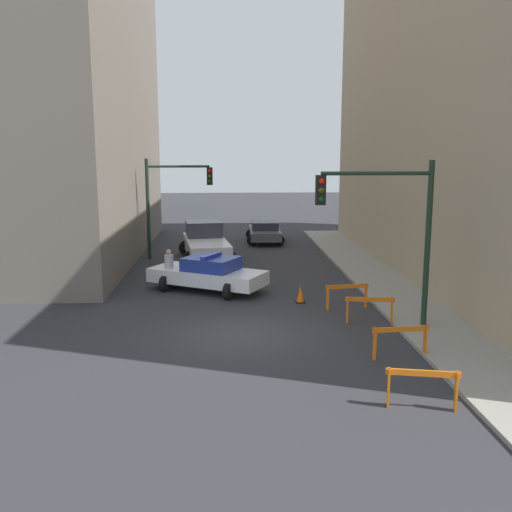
% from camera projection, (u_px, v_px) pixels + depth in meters
% --- Properties ---
extents(ground_plane, '(120.00, 120.00, 0.00)m').
position_uv_depth(ground_plane, '(239.00, 335.00, 17.61)').
color(ground_plane, '#2D2D33').
extents(sidewalk_right, '(2.40, 44.00, 0.12)m').
position_uv_depth(sidewalk_right, '(436.00, 329.00, 17.92)').
color(sidewalk_right, gray).
rests_on(sidewalk_right, ground_plane).
extents(traffic_light_near, '(3.64, 0.35, 5.20)m').
position_uv_depth(traffic_light_near, '(392.00, 219.00, 17.55)').
color(traffic_light_near, black).
rests_on(traffic_light_near, sidewalk_right).
extents(traffic_light_far, '(3.44, 0.35, 5.20)m').
position_uv_depth(traffic_light_far, '(169.00, 194.00, 29.29)').
color(traffic_light_far, black).
rests_on(traffic_light_far, ground_plane).
extents(police_car, '(5.01, 3.89, 1.52)m').
position_uv_depth(police_car, '(208.00, 273.00, 22.95)').
color(police_car, white).
rests_on(police_car, ground_plane).
extents(white_truck, '(3.11, 5.62, 1.90)m').
position_uv_depth(white_truck, '(206.00, 242.00, 29.59)').
color(white_truck, silver).
rests_on(white_truck, ground_plane).
extents(parked_car_near, '(2.31, 4.32, 1.31)m').
position_uv_depth(parked_car_near, '(265.00, 231.00, 35.22)').
color(parked_car_near, '#474C51').
rests_on(parked_car_near, ground_plane).
extents(pedestrian_crossing, '(0.40, 0.40, 1.66)m').
position_uv_depth(pedestrian_crossing, '(169.00, 269.00, 23.23)').
color(pedestrian_crossing, black).
rests_on(pedestrian_crossing, ground_plane).
extents(barrier_front, '(1.58, 0.45, 0.90)m').
position_uv_depth(barrier_front, '(423.00, 382.00, 12.44)').
color(barrier_front, orange).
rests_on(barrier_front, ground_plane).
extents(barrier_mid, '(1.60, 0.29, 0.90)m').
position_uv_depth(barrier_mid, '(400.00, 337.00, 15.49)').
color(barrier_mid, orange).
rests_on(barrier_mid, ground_plane).
extents(barrier_back, '(1.59, 0.34, 0.90)m').
position_uv_depth(barrier_back, '(370.00, 306.00, 18.58)').
color(barrier_back, orange).
rests_on(barrier_back, ground_plane).
extents(barrier_corner, '(1.59, 0.40, 0.90)m').
position_uv_depth(barrier_corner, '(347.00, 292.00, 20.35)').
color(barrier_corner, orange).
rests_on(barrier_corner, ground_plane).
extents(traffic_cone, '(0.36, 0.36, 0.66)m').
position_uv_depth(traffic_cone, '(300.00, 294.00, 21.28)').
color(traffic_cone, black).
rests_on(traffic_cone, ground_plane).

